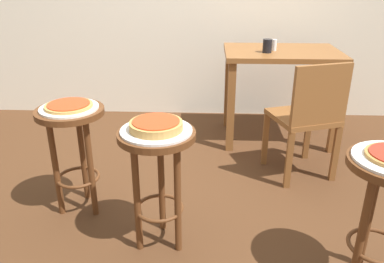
{
  "coord_description": "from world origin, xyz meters",
  "views": [
    {
      "loc": [
        0.06,
        -2.19,
        1.42
      ],
      "look_at": [
        -0.03,
        -0.29,
        0.6
      ],
      "focal_mm": 36.31,
      "sensor_mm": 36.0,
      "label": 1
    }
  ],
  "objects": [
    {
      "name": "ground_plane",
      "position": [
        0.0,
        0.0,
        0.0
      ],
      "size": [
        6.0,
        6.0,
        0.0
      ],
      "primitive_type": "plane",
      "color": "#4C2D19"
    },
    {
      "name": "stool_middle",
      "position": [
        -0.2,
        -0.45,
        0.49
      ],
      "size": [
        0.39,
        0.39,
        0.66
      ],
      "color": "#5B3319",
      "rests_on": "ground_plane"
    },
    {
      "name": "serving_plate_middle",
      "position": [
        -0.2,
        -0.45,
        0.67
      ],
      "size": [
        0.36,
        0.36,
        0.01
      ],
      "primitive_type": "cylinder",
      "color": "silver",
      "rests_on": "stool_middle"
    },
    {
      "name": "pizza_middle",
      "position": [
        -0.2,
        -0.45,
        0.7
      ],
      "size": [
        0.26,
        0.26,
        0.05
      ],
      "color": "tan",
      "rests_on": "serving_plate_middle"
    },
    {
      "name": "stool_leftside",
      "position": [
        -0.73,
        -0.15,
        0.49
      ],
      "size": [
        0.39,
        0.39,
        0.66
      ],
      "color": "#5B3319",
      "rests_on": "ground_plane"
    },
    {
      "name": "serving_plate_leftside",
      "position": [
        -0.73,
        -0.15,
        0.67
      ],
      "size": [
        0.33,
        0.33,
        0.01
      ],
      "primitive_type": "cylinder",
      "color": "white",
      "rests_on": "stool_leftside"
    },
    {
      "name": "pizza_leftside",
      "position": [
        -0.73,
        -0.15,
        0.69
      ],
      "size": [
        0.27,
        0.27,
        0.02
      ],
      "color": "tan",
      "rests_on": "serving_plate_leftside"
    },
    {
      "name": "dining_table",
      "position": [
        0.65,
        1.01,
        0.64
      ],
      "size": [
        0.93,
        0.64,
        0.78
      ],
      "color": "brown",
      "rests_on": "ground_plane"
    },
    {
      "name": "cup_near_edge",
      "position": [
        0.52,
        0.91,
        0.83
      ],
      "size": [
        0.07,
        0.07,
        0.11
      ],
      "primitive_type": "cylinder",
      "color": "black",
      "rests_on": "dining_table"
    },
    {
      "name": "condiment_shaker",
      "position": [
        0.58,
        0.99,
        0.82
      ],
      "size": [
        0.04,
        0.04,
        0.09
      ],
      "primitive_type": "cylinder",
      "color": "white",
      "rests_on": "dining_table"
    },
    {
      "name": "wooden_chair",
      "position": [
        0.74,
        0.33,
        0.47
      ],
      "size": [
        0.51,
        0.51,
        0.85
      ],
      "color": "brown",
      "rests_on": "ground_plane"
    }
  ]
}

